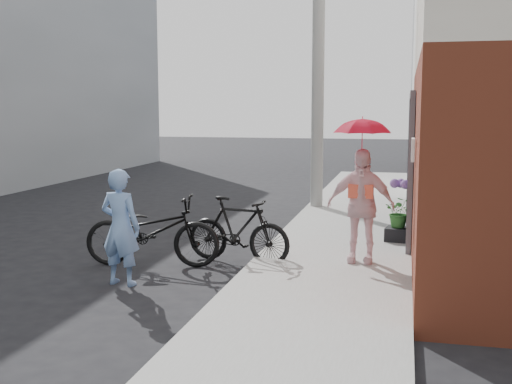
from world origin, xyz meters
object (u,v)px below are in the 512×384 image
(planter, at_px, (399,234))
(bike_right, at_px, (238,230))
(officer, at_px, (121,227))
(utility_pole, at_px, (318,56))
(kimono_woman, at_px, (361,206))
(bike_left, at_px, (152,231))

(planter, bearing_deg, bike_right, -145.54)
(officer, xyz_separation_m, planter, (3.61, 3.20, -0.55))
(bike_right, height_order, planter, bike_right)
(utility_pole, xyz_separation_m, officer, (-1.71, -6.73, -2.71))
(bike_right, xyz_separation_m, kimono_woman, (1.85, -0.02, 0.44))
(bike_left, relative_size, bike_right, 1.20)
(officer, bearing_deg, bike_right, -119.36)
(utility_pole, xyz_separation_m, planter, (1.90, -3.53, -3.27))
(officer, relative_size, kimono_woman, 0.94)
(kimono_woman, bearing_deg, officer, -149.22)
(bike_right, distance_m, planter, 2.92)
(officer, relative_size, planter, 3.64)
(officer, xyz_separation_m, bike_right, (1.21, 1.55, -0.28))
(planter, bearing_deg, kimono_woman, -108.18)
(utility_pole, xyz_separation_m, bike_right, (-0.50, -5.18, -2.99))
(bike_right, xyz_separation_m, planter, (2.40, 1.65, -0.28))
(utility_pole, relative_size, officer, 4.45)
(officer, bearing_deg, planter, -129.82)
(officer, relative_size, bike_right, 0.93)
(officer, distance_m, planter, 4.86)
(bike_left, height_order, planter, bike_left)
(officer, xyz_separation_m, bike_left, (0.02, 1.04, -0.25))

